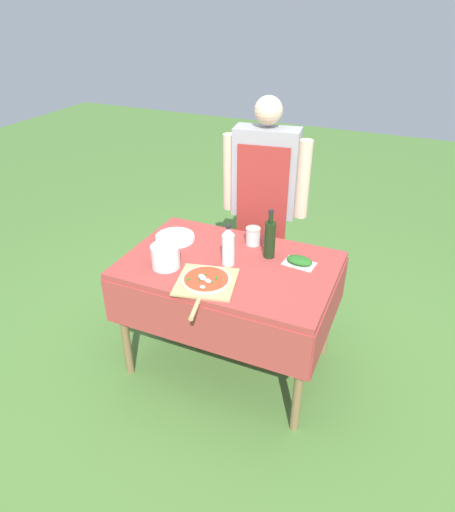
{
  "coord_description": "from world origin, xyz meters",
  "views": [
    {
      "loc": [
        0.88,
        -2.03,
        2.09
      ],
      "look_at": [
        -0.01,
        0.0,
        0.79
      ],
      "focal_mm": 32.0,
      "sensor_mm": 36.0,
      "label": 1
    }
  ],
  "objects_px": {
    "pizza_on_peel": "(206,282)",
    "herb_container": "(300,261)",
    "plate_stack": "(175,238)",
    "oil_bottle": "(270,239)",
    "mixing_tub": "(166,256)",
    "sauce_jar": "(253,237)",
    "person_cook": "(265,194)",
    "prep_table": "(229,277)",
    "water_bottle": "(228,246)"
  },
  "relations": [
    {
      "from": "herb_container",
      "to": "sauce_jar",
      "type": "distance_m",
      "value": 0.35
    },
    {
      "from": "pizza_on_peel",
      "to": "herb_container",
      "type": "relative_size",
      "value": 2.7
    },
    {
      "from": "sauce_jar",
      "to": "plate_stack",
      "type": "bearing_deg",
      "value": -162.71
    },
    {
      "from": "plate_stack",
      "to": "sauce_jar",
      "type": "height_order",
      "value": "sauce_jar"
    },
    {
      "from": "mixing_tub",
      "to": "plate_stack",
      "type": "xyz_separation_m",
      "value": [
        -0.11,
        0.29,
        -0.05
      ]
    },
    {
      "from": "oil_bottle",
      "to": "water_bottle",
      "type": "distance_m",
      "value": 0.25
    },
    {
      "from": "pizza_on_peel",
      "to": "water_bottle",
      "type": "height_order",
      "value": "water_bottle"
    },
    {
      "from": "oil_bottle",
      "to": "sauce_jar",
      "type": "bearing_deg",
      "value": 143.84
    },
    {
      "from": "person_cook",
      "to": "pizza_on_peel",
      "type": "xyz_separation_m",
      "value": [
        0.01,
        -0.92,
        -0.15
      ]
    },
    {
      "from": "sauce_jar",
      "to": "herb_container",
      "type": "bearing_deg",
      "value": -19.49
    },
    {
      "from": "water_bottle",
      "to": "person_cook",
      "type": "bearing_deg",
      "value": 92.82
    },
    {
      "from": "herb_container",
      "to": "water_bottle",
      "type": "bearing_deg",
      "value": -156.78
    },
    {
      "from": "herb_container",
      "to": "mixing_tub",
      "type": "distance_m",
      "value": 0.75
    },
    {
      "from": "oil_bottle",
      "to": "water_bottle",
      "type": "relative_size",
      "value": 1.2
    },
    {
      "from": "pizza_on_peel",
      "to": "sauce_jar",
      "type": "bearing_deg",
      "value": 69.17
    },
    {
      "from": "oil_bottle",
      "to": "herb_container",
      "type": "height_order",
      "value": "oil_bottle"
    },
    {
      "from": "prep_table",
      "to": "mixing_tub",
      "type": "bearing_deg",
      "value": -149.52
    },
    {
      "from": "mixing_tub",
      "to": "sauce_jar",
      "type": "bearing_deg",
      "value": 51.37
    },
    {
      "from": "pizza_on_peel",
      "to": "plate_stack",
      "type": "bearing_deg",
      "value": 124.07
    },
    {
      "from": "oil_bottle",
      "to": "plate_stack",
      "type": "distance_m",
      "value": 0.61
    },
    {
      "from": "person_cook",
      "to": "water_bottle",
      "type": "height_order",
      "value": "person_cook"
    },
    {
      "from": "pizza_on_peel",
      "to": "herb_container",
      "type": "distance_m",
      "value": 0.56
    },
    {
      "from": "person_cook",
      "to": "oil_bottle",
      "type": "relative_size",
      "value": 5.24
    },
    {
      "from": "plate_stack",
      "to": "sauce_jar",
      "type": "bearing_deg",
      "value": 17.29
    },
    {
      "from": "person_cook",
      "to": "pizza_on_peel",
      "type": "height_order",
      "value": "person_cook"
    },
    {
      "from": "person_cook",
      "to": "sauce_jar",
      "type": "height_order",
      "value": "person_cook"
    },
    {
      "from": "pizza_on_peel",
      "to": "water_bottle",
      "type": "bearing_deg",
      "value": 70.29
    },
    {
      "from": "plate_stack",
      "to": "pizza_on_peel",
      "type": "bearing_deg",
      "value": -42.99
    },
    {
      "from": "water_bottle",
      "to": "herb_container",
      "type": "distance_m",
      "value": 0.41
    },
    {
      "from": "mixing_tub",
      "to": "pizza_on_peel",
      "type": "bearing_deg",
      "value": -13.71
    },
    {
      "from": "pizza_on_peel",
      "to": "mixing_tub",
      "type": "distance_m",
      "value": 0.29
    },
    {
      "from": "oil_bottle",
      "to": "mixing_tub",
      "type": "xyz_separation_m",
      "value": [
        -0.49,
        -0.34,
        -0.05
      ]
    },
    {
      "from": "oil_bottle",
      "to": "sauce_jar",
      "type": "relative_size",
      "value": 2.71
    },
    {
      "from": "person_cook",
      "to": "pizza_on_peel",
      "type": "distance_m",
      "value": 0.93
    },
    {
      "from": "person_cook",
      "to": "oil_bottle",
      "type": "xyz_separation_m",
      "value": [
        0.22,
        -0.51,
        -0.04
      ]
    },
    {
      "from": "herb_container",
      "to": "sauce_jar",
      "type": "bearing_deg",
      "value": 160.51
    },
    {
      "from": "pizza_on_peel",
      "to": "oil_bottle",
      "type": "height_order",
      "value": "oil_bottle"
    },
    {
      "from": "oil_bottle",
      "to": "water_bottle",
      "type": "bearing_deg",
      "value": -136.81
    },
    {
      "from": "water_bottle",
      "to": "sauce_jar",
      "type": "bearing_deg",
      "value": 81.17
    },
    {
      "from": "pizza_on_peel",
      "to": "plate_stack",
      "type": "height_order",
      "value": "pizza_on_peel"
    },
    {
      "from": "person_cook",
      "to": "water_bottle",
      "type": "xyz_separation_m",
      "value": [
        0.03,
        -0.68,
        -0.04
      ]
    },
    {
      "from": "mixing_tub",
      "to": "person_cook",
      "type": "bearing_deg",
      "value": 72.1
    },
    {
      "from": "plate_stack",
      "to": "sauce_jar",
      "type": "relative_size",
      "value": 2.23
    },
    {
      "from": "herb_container",
      "to": "plate_stack",
      "type": "distance_m",
      "value": 0.79
    },
    {
      "from": "plate_stack",
      "to": "prep_table",
      "type": "bearing_deg",
      "value": -15.35
    },
    {
      "from": "herb_container",
      "to": "prep_table",
      "type": "bearing_deg",
      "value": -158.92
    },
    {
      "from": "person_cook",
      "to": "oil_bottle",
      "type": "bearing_deg",
      "value": 104.79
    },
    {
      "from": "prep_table",
      "to": "sauce_jar",
      "type": "relative_size",
      "value": 11.11
    },
    {
      "from": "person_cook",
      "to": "plate_stack",
      "type": "bearing_deg",
      "value": 47.19
    },
    {
      "from": "herb_container",
      "to": "plate_stack",
      "type": "relative_size",
      "value": 0.77
    }
  ]
}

